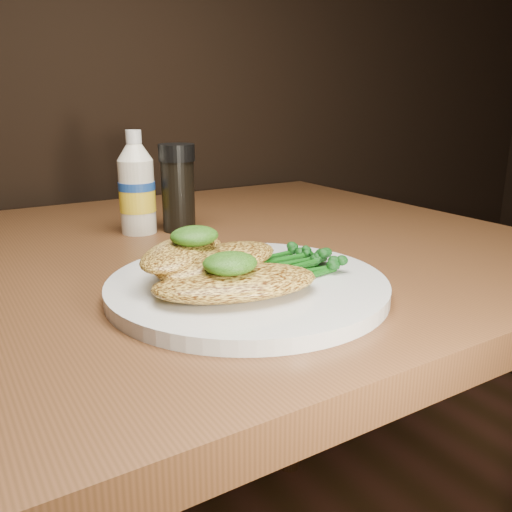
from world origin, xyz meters
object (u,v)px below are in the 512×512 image
pepper_grinder (178,188)px  dining_table (124,507)px  mayo_bottle (136,183)px  plate (247,286)px

pepper_grinder → dining_table: bearing=-147.6°
dining_table → mayo_bottle: mayo_bottle is taller
dining_table → pepper_grinder: bearing=32.4°
plate → pepper_grinder: size_ratio=2.24×
plate → pepper_grinder: pepper_grinder is taller
dining_table → plate: size_ratio=4.14×
pepper_grinder → mayo_bottle: bearing=161.1°
mayo_bottle → pepper_grinder: bearing=-18.9°
dining_table → plate: 0.44m
mayo_bottle → pepper_grinder: (0.06, -0.02, -0.01)m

